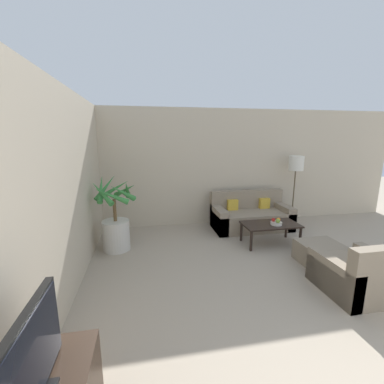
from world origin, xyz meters
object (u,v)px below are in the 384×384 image
Objects in this scene: orange_fruit at (278,220)px; armchair at (360,275)px; ottoman at (319,253)px; floor_lamp at (296,166)px; television at (29,364)px; apple_red at (273,220)px; sofa_loveseat at (251,216)px; coffee_table at (270,226)px; potted_palm at (116,224)px; fruit_bowl at (276,223)px; apple_green at (278,221)px.

armchair is (0.27, -1.66, -0.25)m from orange_fruit.
orange_fruit is at bearing 111.43° from ottoman.
floor_lamp is at bearing 48.38° from orange_fruit.
floor_lamp is at bearing 70.40° from ottoman.
television is 12.17× the size of apple_red.
floor_lamp is at bearing 8.38° from sofa_loveseat.
armchair reaches higher than orange_fruit.
floor_lamp is at bearing 44.63° from television.
floor_lamp reaches higher than armchair.
ottoman is at bearing -63.06° from coffee_table.
potted_palm is at bearing 173.81° from apple_red.
sofa_loveseat is 1.84m from ottoman.
apple_green is (-0.00, -0.06, 0.07)m from fruit_bowl.
apple_green is (0.07, -0.14, 0.14)m from coffee_table.
apple_red is (2.95, -0.32, 0.00)m from potted_palm.
orange_fruit is at bearing -13.74° from apple_red.
apple_green is 1.64m from armchair.
armchair is at bearing -79.09° from fruit_bowl.
sofa_loveseat is 2.62× the size of ottoman.
potted_palm reaches higher than ottoman.
armchair reaches higher than fruit_bowl.
fruit_bowl is at bearing -44.78° from coffee_table.
television is at bearing -135.61° from apple_red.
potted_palm is at bearing 87.98° from television.
apple_green is at bearing -131.23° from floor_lamp.
sofa_loveseat is at bearing 12.17° from potted_palm.
sofa_loveseat is 21.83× the size of apple_green.
sofa_loveseat is at bearing 98.62° from armchair.
floor_lamp reaches higher than potted_palm.
armchair is (0.32, -1.59, -0.25)m from apple_green.
sofa_loveseat is 1.07m from apple_green.
orange_fruit is at bearing 99.20° from armchair.
apple_green is (-1.06, -1.21, -0.88)m from floor_lamp.
floor_lamp is at bearing 48.77° from apple_green.
sofa_loveseat reaches higher than ottoman.
fruit_bowl is 0.23× the size of armchair.
apple_green reaches higher than orange_fruit.
potted_palm is at bearing 174.47° from coffee_table.
apple_red is (0.03, -0.04, 0.14)m from coffee_table.
sofa_loveseat is at bearing 94.72° from fruit_bowl.
fruit_bowl is at bearing -6.82° from potted_palm.
ottoman is (0.44, -0.87, -0.19)m from coffee_table.
sofa_loveseat is 1.90× the size of armchair.
apple_red is (-0.04, 0.04, 0.06)m from fruit_bowl.
apple_green is at bearing -85.79° from sofa_loveseat.
sofa_loveseat reaches higher than armchair.
television is at bearing -136.38° from fruit_bowl.
sofa_loveseat is at bearing 90.35° from coffee_table.
fruit_bowl is 0.08m from orange_fruit.
ottoman is at bearing -63.76° from apple_red.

